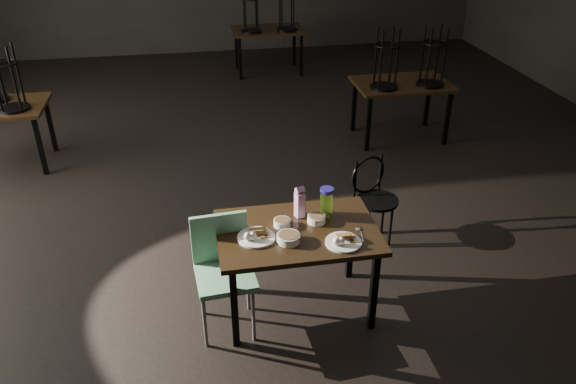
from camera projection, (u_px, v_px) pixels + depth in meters
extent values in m
plane|color=black|center=(272.00, 204.00, 5.96)|extent=(12.00, 12.00, 0.00)
cube|color=black|center=(297.00, 232.00, 4.18)|extent=(1.20, 0.80, 0.04)
cube|color=black|center=(234.00, 307.00, 4.01)|extent=(0.05, 0.05, 0.71)
cube|color=black|center=(374.00, 291.00, 4.17)|extent=(0.05, 0.05, 0.71)
cube|color=black|center=(227.00, 255.00, 4.56)|extent=(0.05, 0.05, 0.71)
cube|color=black|center=(350.00, 242.00, 4.72)|extent=(0.05, 0.05, 0.71)
cylinder|color=white|center=(256.00, 237.00, 4.07)|extent=(0.28, 0.28, 0.02)
cube|color=#905E33|center=(256.00, 227.00, 4.08)|extent=(0.10, 0.10, 0.05)
cube|color=#905E33|center=(260.00, 227.00, 4.08)|extent=(0.12, 0.12, 0.03)
ellipsoid|color=white|center=(247.00, 236.00, 4.01)|extent=(0.05, 0.05, 0.07)
ellipsoid|color=white|center=(253.00, 236.00, 4.01)|extent=(0.05, 0.05, 0.07)
cylinder|color=white|center=(343.00, 242.00, 4.02)|extent=(0.26, 0.26, 0.02)
cube|color=#905E33|center=(343.00, 232.00, 4.02)|extent=(0.09, 0.09, 0.04)
cube|color=#905E33|center=(347.00, 232.00, 4.03)|extent=(0.11, 0.11, 0.03)
ellipsoid|color=white|center=(336.00, 241.00, 3.95)|extent=(0.05, 0.05, 0.06)
ellipsoid|color=white|center=(341.00, 241.00, 3.96)|extent=(0.05, 0.05, 0.06)
cylinder|color=white|center=(282.00, 223.00, 4.21)|extent=(0.13, 0.13, 0.05)
cylinder|color=brown|center=(282.00, 221.00, 4.20)|extent=(0.11, 0.11, 0.01)
cylinder|color=white|center=(317.00, 219.00, 4.25)|extent=(0.14, 0.14, 0.06)
cylinder|color=brown|center=(317.00, 217.00, 4.24)|extent=(0.12, 0.12, 0.01)
cylinder|color=white|center=(288.00, 238.00, 4.02)|extent=(0.17, 0.17, 0.06)
cylinder|color=brown|center=(288.00, 236.00, 4.01)|extent=(0.14, 0.14, 0.01)
cube|color=#85186D|center=(300.00, 205.00, 4.28)|extent=(0.08, 0.08, 0.21)
cube|color=#85186D|center=(300.00, 190.00, 4.22)|extent=(0.08, 0.08, 0.06)
cylinder|color=#A7F247|center=(326.00, 203.00, 4.31)|extent=(0.12, 0.12, 0.20)
cylinder|color=navy|center=(327.00, 190.00, 4.25)|extent=(0.13, 0.13, 0.03)
ellipsoid|color=silver|center=(358.00, 228.00, 4.18)|extent=(0.05, 0.07, 0.01)
cube|color=silver|center=(362.00, 237.00, 4.09)|extent=(0.03, 0.14, 0.00)
cylinder|color=black|center=(377.00, 201.00, 5.16)|extent=(0.39, 0.39, 0.03)
torus|color=black|center=(368.00, 175.00, 5.19)|extent=(0.36, 0.15, 0.37)
cylinder|color=black|center=(383.00, 213.00, 5.38)|extent=(0.03, 0.03, 0.44)
cylinder|color=black|center=(361.00, 216.00, 5.34)|extent=(0.03, 0.03, 0.44)
cylinder|color=black|center=(368.00, 228.00, 5.16)|extent=(0.03, 0.03, 0.44)
cylinder|color=black|center=(391.00, 226.00, 5.19)|extent=(0.03, 0.03, 0.44)
cube|color=#6CA884|center=(225.00, 276.00, 4.11)|extent=(0.45, 0.45, 0.04)
cube|color=#6CA884|center=(220.00, 237.00, 4.15)|extent=(0.42, 0.07, 0.40)
cylinder|color=slate|center=(205.00, 321.00, 4.05)|extent=(0.03, 0.03, 0.49)
cylinder|color=slate|center=(253.00, 315.00, 4.10)|extent=(0.03, 0.03, 0.49)
cylinder|color=slate|center=(202.00, 290.00, 4.35)|extent=(0.03, 0.03, 0.49)
cylinder|color=slate|center=(248.00, 285.00, 4.41)|extent=(0.03, 0.03, 0.49)
cube|color=black|center=(40.00, 146.00, 6.37)|extent=(0.05, 0.05, 0.71)
cube|color=black|center=(51.00, 125.00, 6.92)|extent=(0.05, 0.05, 0.71)
cylinder|color=black|center=(15.00, 108.00, 6.28)|extent=(0.34, 0.34, 0.03)
torus|color=black|center=(3.00, 64.00, 6.03)|extent=(0.32, 0.32, 0.02)
cylinder|color=black|center=(18.00, 73.00, 6.20)|extent=(0.03, 0.03, 0.70)
cylinder|color=black|center=(14.00, 79.00, 6.03)|extent=(0.03, 0.03, 0.70)
cube|color=black|center=(402.00, 84.00, 7.10)|extent=(1.20, 0.80, 0.04)
cube|color=black|center=(368.00, 124.00, 6.93)|extent=(0.05, 0.05, 0.71)
cube|color=black|center=(447.00, 118.00, 7.09)|extent=(0.05, 0.05, 0.71)
cube|color=black|center=(354.00, 106.00, 7.48)|extent=(0.05, 0.05, 0.71)
cube|color=black|center=(428.00, 101.00, 7.64)|extent=(0.05, 0.05, 0.71)
cylinder|color=black|center=(384.00, 87.00, 6.91)|extent=(0.34, 0.34, 0.03)
torus|color=black|center=(387.00, 46.00, 6.66)|extent=(0.32, 0.32, 0.02)
cylinder|color=black|center=(391.00, 55.00, 6.83)|extent=(0.03, 0.03, 0.70)
cylinder|color=black|center=(376.00, 56.00, 6.80)|extent=(0.03, 0.03, 0.70)
cylinder|color=black|center=(381.00, 60.00, 6.63)|extent=(0.03, 0.03, 0.70)
cylinder|color=black|center=(397.00, 59.00, 6.66)|extent=(0.03, 0.03, 0.70)
cylinder|color=black|center=(430.00, 84.00, 7.00)|extent=(0.34, 0.34, 0.03)
torus|color=black|center=(435.00, 44.00, 6.75)|extent=(0.32, 0.32, 0.02)
cylinder|color=black|center=(438.00, 52.00, 6.92)|extent=(0.03, 0.03, 0.70)
cylinder|color=black|center=(423.00, 53.00, 6.89)|extent=(0.03, 0.03, 0.70)
cylinder|color=black|center=(429.00, 58.00, 6.72)|extent=(0.03, 0.03, 0.70)
cylinder|color=black|center=(445.00, 57.00, 6.75)|extent=(0.03, 0.03, 0.70)
cube|color=black|center=(268.00, 30.00, 9.54)|extent=(1.20, 0.80, 0.04)
cube|color=black|center=(240.00, 59.00, 9.37)|extent=(0.05, 0.05, 0.71)
cube|color=black|center=(301.00, 56.00, 9.53)|extent=(0.05, 0.05, 0.71)
cube|color=black|center=(236.00, 48.00, 9.91)|extent=(0.05, 0.05, 0.71)
cube|color=black|center=(294.00, 46.00, 10.07)|extent=(0.05, 0.05, 0.71)
cylinder|color=black|center=(251.00, 31.00, 9.34)|extent=(0.34, 0.34, 0.03)
torus|color=black|center=(250.00, 0.00, 9.10)|extent=(0.32, 0.32, 0.02)
cylinder|color=black|center=(256.00, 7.00, 9.26)|extent=(0.03, 0.03, 0.70)
cylinder|color=black|center=(244.00, 7.00, 9.23)|extent=(0.03, 0.03, 0.70)
cylinder|color=black|center=(245.00, 10.00, 9.06)|extent=(0.03, 0.03, 0.70)
cylinder|color=black|center=(257.00, 9.00, 9.09)|extent=(0.03, 0.03, 0.70)
cylinder|color=black|center=(287.00, 29.00, 9.44)|extent=(0.34, 0.34, 0.03)
cylinder|color=black|center=(291.00, 6.00, 9.35)|extent=(0.03, 0.03, 0.70)
cylinder|color=black|center=(280.00, 6.00, 9.32)|extent=(0.03, 0.03, 0.70)
cylinder|color=black|center=(282.00, 8.00, 9.16)|extent=(0.03, 0.03, 0.70)
cylinder|color=black|center=(294.00, 8.00, 9.19)|extent=(0.03, 0.03, 0.70)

